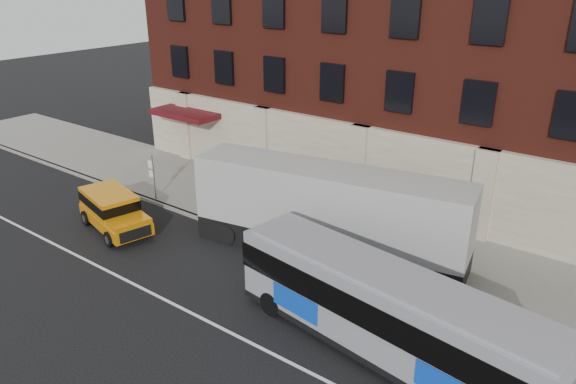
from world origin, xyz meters
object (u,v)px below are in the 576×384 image
Objects in this scene: city_bus at (389,312)px; yellow_suv at (112,209)px; shipping_container at (328,213)px; sign_pole at (153,175)px.

city_bus reaches higher than yellow_suv.
yellow_suv is at bearing -157.47° from shipping_container.
yellow_suv is at bearing 177.97° from city_bus.
shipping_container is (9.92, 0.65, 0.40)m from sign_pole.
yellow_suv is (-13.98, 0.50, -0.61)m from city_bus.
city_bus reaches higher than sign_pole.
shipping_container is at bearing 139.02° from city_bus.
shipping_container reaches higher than yellow_suv.
city_bus is (14.83, -3.61, 0.14)m from sign_pole.
shipping_container is (9.07, 3.76, 0.88)m from yellow_suv.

